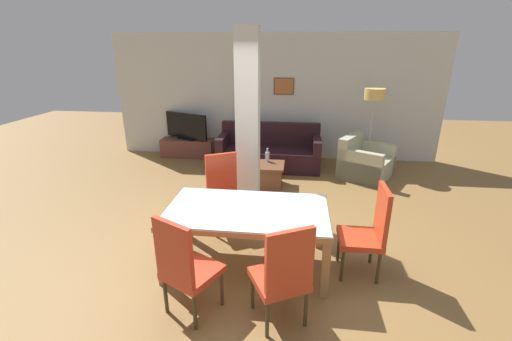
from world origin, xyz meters
name	(u,v)px	position (x,y,z in m)	size (l,w,h in m)	color
ground_plane	(248,263)	(0.00, 0.00, 0.00)	(18.00, 18.00, 0.00)	olive
back_wall	(274,97)	(0.00, 4.24, 1.35)	(7.20, 0.09, 2.70)	silver
divider_pillar	(248,124)	(-0.20, 1.52, 1.35)	(0.33, 0.32, 2.70)	silver
dining_table	(247,219)	(0.00, 0.00, 0.59)	(1.82, 1.03, 0.72)	#9E7746
dining_chair_near_right	(283,273)	(0.45, -0.88, 0.55)	(0.62, 0.62, 1.05)	#C53C22
dining_chair_head_right	(369,229)	(1.35, 0.00, 0.55)	(0.46, 0.46, 1.05)	red
dining_chair_far_left	(224,190)	(-0.45, 0.87, 0.55)	(0.62, 0.62, 1.05)	#C23B21
dining_chair_near_left	(185,265)	(-0.45, -0.87, 0.55)	(0.62, 0.62, 1.05)	#C23B23
sofa	(269,153)	(-0.04, 3.48, 0.30)	(2.10, 0.90, 0.89)	black
armchair	(364,163)	(1.86, 3.13, 0.28)	(1.20, 1.23, 0.80)	#B3B597
coffee_table	(267,175)	(0.01, 2.42, 0.21)	(0.62, 0.58, 0.42)	brown
bottle	(267,156)	(0.00, 2.58, 0.51)	(0.08, 0.08, 0.25)	#B2B7BC
tv_stand	(188,148)	(-1.97, 3.96, 0.21)	(1.20, 0.40, 0.41)	brown
tv_screen	(186,127)	(-1.97, 3.96, 0.70)	(1.05, 0.47, 0.60)	black
floor_lamp	(374,101)	(2.00, 3.57, 1.41)	(0.40, 0.40, 1.66)	#B7B7BC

